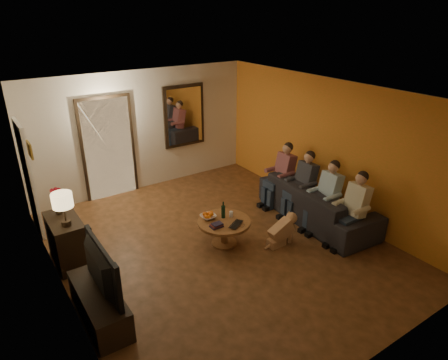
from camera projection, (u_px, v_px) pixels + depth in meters
floor at (219, 245)px, 6.87m from camera, size 5.00×6.00×0.01m
ceiling at (218, 94)px, 5.83m from camera, size 5.00×6.00×0.01m
back_wall at (143, 131)px, 8.63m from camera, size 5.00×0.02×2.60m
front_wall at (380, 272)px, 4.07m from camera, size 5.00×0.02×2.60m
left_wall at (55, 219)px, 5.07m from camera, size 0.02×6.00×2.60m
right_wall at (328, 147)px, 7.63m from camera, size 0.02×6.00×2.60m
orange_accent at (328, 148)px, 7.62m from camera, size 0.01×6.00×2.60m
kitchen_doorway at (108, 149)px, 8.31m from camera, size 1.00×0.06×2.10m
door_trim at (109, 149)px, 8.30m from camera, size 1.12×0.04×2.22m
fridge_glimpse at (121, 153)px, 8.50m from camera, size 0.45×0.03×1.70m
mirror_frame at (184, 116)px, 9.03m from camera, size 1.00×0.05×1.40m
mirror_glass at (185, 116)px, 9.01m from camera, size 0.86×0.02×1.26m
white_door at (29, 179)px, 6.95m from camera, size 0.06×0.85×2.04m
framed_art at (30, 150)px, 5.85m from camera, size 0.03×0.28×0.24m
art_canvas at (31, 150)px, 5.86m from camera, size 0.01×0.22×0.18m
dresser at (67, 241)px, 6.29m from camera, size 0.45×0.87×0.78m
table_lamp at (64, 209)px, 5.86m from camera, size 0.30×0.30×0.54m
flower_vase at (57, 201)px, 6.21m from camera, size 0.14×0.14×0.44m
tv_stand at (100, 305)px, 5.20m from camera, size 0.45×1.30×0.43m
tv at (94, 270)px, 4.97m from camera, size 1.16×0.15×0.67m
sofa at (317, 202)px, 7.58m from camera, size 2.57×1.18×0.73m
person_a at (353, 211)px, 6.75m from camera, size 0.60×0.40×1.20m
person_b at (327, 198)px, 7.21m from camera, size 0.60×0.40×1.20m
person_c at (303, 187)px, 7.66m from camera, size 0.60×0.40×1.20m
person_d at (282, 176)px, 8.12m from camera, size 0.60×0.40×1.20m
dog at (281, 230)px, 6.81m from camera, size 0.56×0.25×0.56m
coffee_table at (224, 232)px, 6.84m from camera, size 0.97×0.97×0.45m
bowl at (208, 217)px, 6.82m from camera, size 0.26×0.26×0.06m
oranges at (208, 213)px, 6.79m from camera, size 0.20×0.20×0.08m
wine_bottle at (223, 210)px, 6.79m from camera, size 0.07×0.07×0.31m
wine_glass at (231, 214)px, 6.86m from camera, size 0.06×0.06×0.10m
book_stack at (216, 225)px, 6.55m from camera, size 0.20×0.15×0.07m
laptop at (239, 225)px, 6.59m from camera, size 0.39×0.35×0.03m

